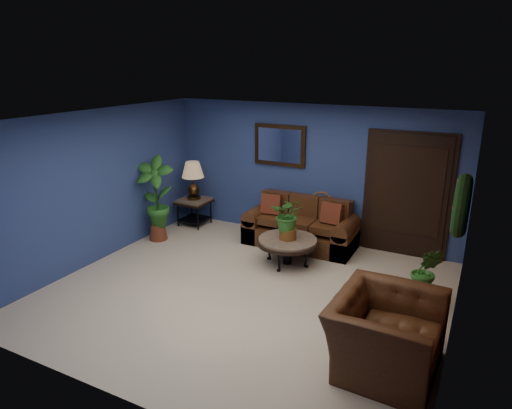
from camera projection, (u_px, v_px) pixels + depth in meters
The scene contains 18 objects.
floor at pixel (246, 292), 6.65m from camera, with size 5.50×5.50×0.00m, color #BEB09E.
wall_back at pixel (310, 173), 8.40m from camera, with size 5.50×0.04×2.50m, color navy.
wall_left at pixel (98, 187), 7.47m from camera, with size 0.04×5.00×2.50m, color navy.
wall_right_brick at pixel (462, 246), 5.08m from camera, with size 0.04×5.00×2.50m, color maroon.
ceiling at pixel (244, 119), 5.90m from camera, with size 5.50×5.00×0.02m, color white.
crown_molding at pixel (474, 141), 4.73m from camera, with size 0.03×5.00×0.14m, color white.
wall_mirror at pixel (280, 145), 8.48m from camera, with size 1.02×0.06×0.77m, color #422A13.
closet_door at pixel (407, 196), 7.67m from camera, with size 1.44×0.06×2.18m, color black.
wreath at pixel (462, 206), 5.01m from camera, with size 0.72×0.72×0.16m, color black.
sofa at pixel (301, 229), 8.31m from camera, with size 1.98×0.86×0.89m.
coffee_table at pixel (288, 242), 7.48m from camera, with size 1.02×1.02×0.44m.
end_table at pixel (194, 205), 9.27m from camera, with size 0.60×0.60×0.55m.
table_lamp at pixel (193, 176), 9.08m from camera, with size 0.44×0.44×0.74m.
side_chair at pixel (319, 217), 8.13m from camera, with size 0.45×0.45×1.00m.
armchair at pixel (386, 334), 4.92m from camera, with size 1.25×1.10×0.81m, color #452413.
coffee_plant at pixel (288, 216), 7.35m from camera, with size 0.60×0.54×0.71m.
floor_plant at pixel (426, 275), 6.15m from camera, with size 0.41×0.34×0.88m.
tall_plant at pixel (156, 195), 8.36m from camera, with size 0.82×0.68×1.59m.
Camera 1 is at (2.86, -5.23, 3.22)m, focal length 32.00 mm.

